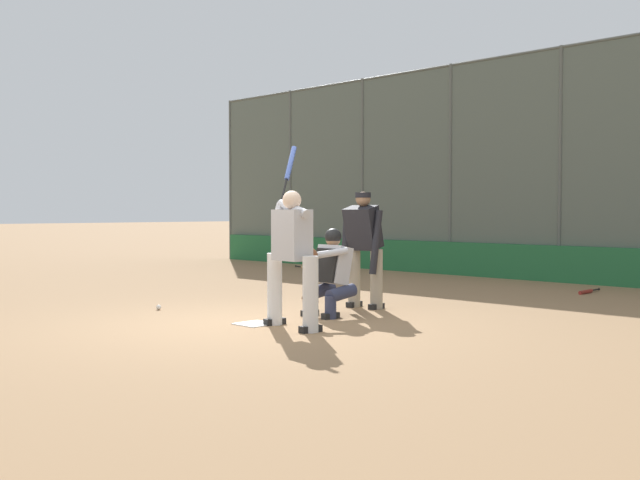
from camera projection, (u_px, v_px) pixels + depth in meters
ground_plane at (255, 324)px, 9.50m from camera, size 160.00×160.00×0.00m
home_plate_marker at (255, 324)px, 9.50m from camera, size 0.43×0.43×0.01m
backstop_fence at (560, 160)px, 15.17m from camera, size 21.47×0.08×4.79m
padding_wall at (557, 264)px, 15.18m from camera, size 20.96×0.18×0.74m
batter_at_plate at (292, 253)px, 9.14m from camera, size 1.01×0.75×2.29m
catcher_behind_plate at (329, 271)px, 10.22m from camera, size 0.64×0.75×1.20m
umpire_home at (364, 246)px, 11.04m from camera, size 0.70×0.47×1.72m
spare_bat_near_backstop at (587, 291)px, 13.09m from camera, size 0.10×0.86×0.07m
spare_bat_by_padding at (305, 267)px, 18.74m from camera, size 0.79×0.28×0.07m
fielding_glove_on_dirt at (311, 298)px, 11.97m from camera, size 0.27×0.21×0.10m
baseball_loose at (159, 307)px, 10.89m from camera, size 0.07×0.07×0.07m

